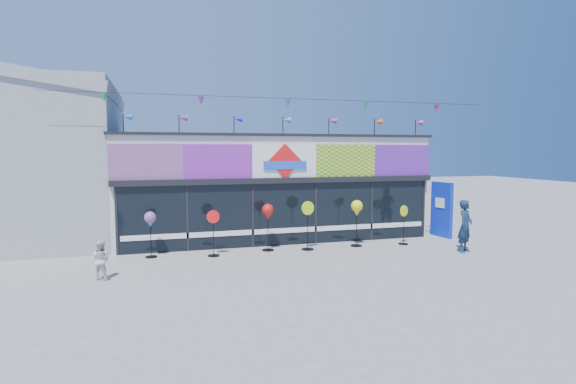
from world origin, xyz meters
name	(u,v)px	position (x,y,z in m)	size (l,w,h in m)	color
ground	(316,268)	(0.00, 0.00, 0.00)	(80.00, 80.00, 0.00)	gray
kite_shop	(268,185)	(0.00, 5.94, 2.05)	(16.00, 5.70, 5.31)	silver
neighbour_building	(5,158)	(-10.00, 7.00, 3.20)	(8.18, 7.20, 6.87)	#939598
blue_sign	(442,209)	(6.55, 3.25, 1.11)	(0.29, 1.12, 2.22)	#0C28BA
spinner_0	(150,221)	(-4.71, 2.77, 1.21)	(0.38, 0.38, 1.51)	black
spinner_1	(213,232)	(-2.73, 2.37, 0.81)	(0.42, 0.39, 1.53)	black
spinner_2	(268,213)	(-0.81, 2.70, 1.31)	(0.42, 0.42, 1.64)	black
spinner_3	(308,224)	(0.57, 2.43, 0.91)	(0.48, 0.44, 1.72)	black
spinner_4	(357,209)	(2.47, 2.51, 1.35)	(0.43, 0.43, 1.69)	black
spinner_5	(404,224)	(4.28, 2.31, 0.77)	(0.39, 0.37, 1.46)	black
adult_man	(465,226)	(5.65, 0.62, 0.90)	(0.66, 0.43, 1.80)	#13263E
child	(101,260)	(-5.98, 0.51, 0.54)	(0.52, 0.30, 1.08)	silver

